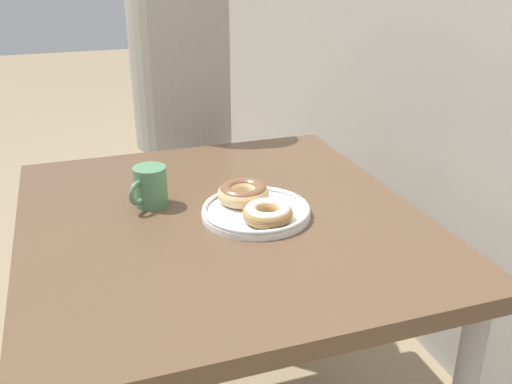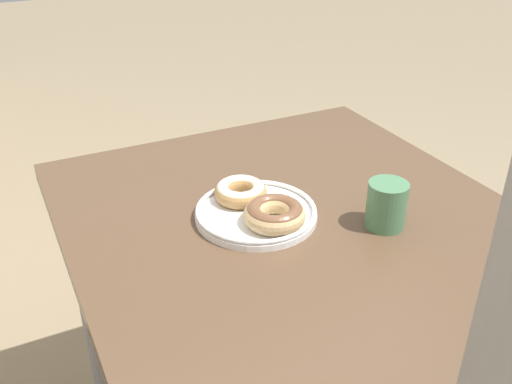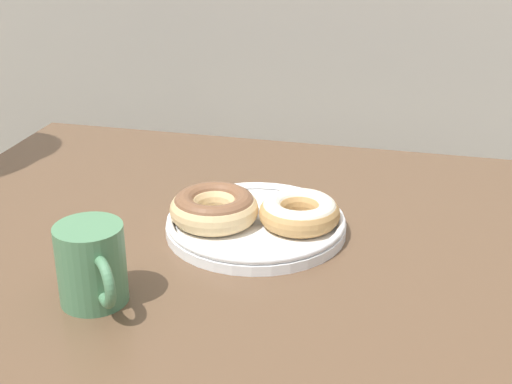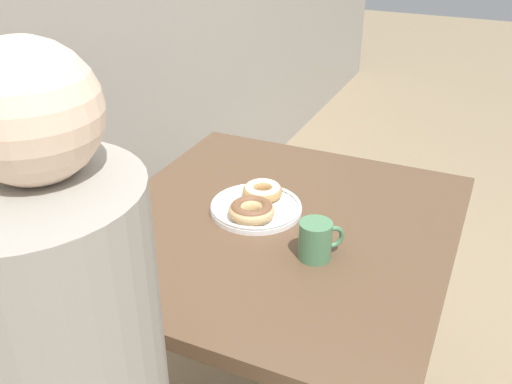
% 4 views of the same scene
% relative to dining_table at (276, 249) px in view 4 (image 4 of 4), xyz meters
% --- Properties ---
extents(dining_table, '(0.97, 0.90, 0.76)m').
position_rel_dining_table_xyz_m(dining_table, '(0.00, 0.00, 0.00)').
color(dining_table, brown).
rests_on(dining_table, ground_plane).
extents(donut_plate, '(0.27, 0.25, 0.06)m').
position_rel_dining_table_xyz_m(donut_plate, '(0.03, 0.07, 0.11)').
color(donut_plate, white).
rests_on(donut_plate, dining_table).
extents(coffee_mug, '(0.09, 0.10, 0.10)m').
position_rel_dining_table_xyz_m(coffee_mug, '(-0.11, -0.14, 0.13)').
color(coffee_mug, '#4C7F56').
rests_on(coffee_mug, dining_table).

